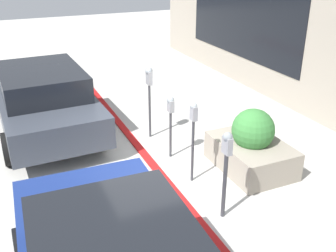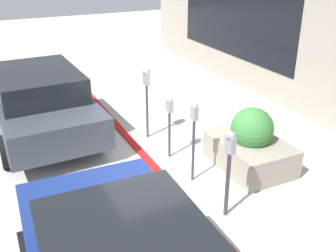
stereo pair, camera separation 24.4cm
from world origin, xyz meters
name	(u,v)px [view 1 (the left image)]	position (x,y,z in m)	size (l,w,h in m)	color
ground_plane	(163,172)	(0.00, 0.00, 0.00)	(40.00, 40.00, 0.00)	beige
curb_strip	(159,172)	(0.00, 0.08, 0.02)	(19.00, 0.16, 0.04)	red
parking_meter_nearest	(226,159)	(-1.61, -0.35, 1.04)	(0.18, 0.15, 1.48)	#38383D
parking_meter_second	(193,126)	(-0.47, -0.38, 1.09)	(0.14, 0.12, 1.53)	#38383D
parking_meter_middle	(171,112)	(0.53, -0.39, 0.99)	(0.17, 0.14, 1.31)	#38383D
parking_meter_fourth	(149,84)	(1.57, -0.36, 1.24)	(0.19, 0.16, 1.62)	#38383D
planter_box	(251,147)	(-0.52, -1.62, 0.46)	(1.61, 1.16, 1.22)	gray
parked_car_middle	(43,98)	(2.89, 1.74, 0.80)	(4.61, 2.09, 1.52)	#383D47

